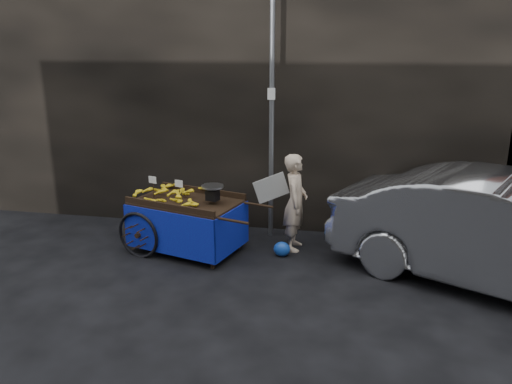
% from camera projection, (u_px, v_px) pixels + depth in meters
% --- Properties ---
extents(ground, '(80.00, 80.00, 0.00)m').
position_uv_depth(ground, '(237.00, 265.00, 7.42)').
color(ground, black).
rests_on(ground, ground).
extents(building_wall, '(13.50, 2.00, 5.00)m').
position_uv_depth(building_wall, '(288.00, 81.00, 9.08)').
color(building_wall, black).
rests_on(building_wall, ground).
extents(street_pole, '(0.12, 0.10, 4.00)m').
position_uv_depth(street_pole, '(272.00, 118.00, 8.02)').
color(street_pole, slate).
rests_on(street_pole, ground).
extents(banana_cart, '(2.39, 1.54, 1.20)m').
position_uv_depth(banana_cart, '(184.00, 205.00, 7.76)').
color(banana_cart, black).
rests_on(banana_cart, ground).
extents(vendor, '(0.82, 0.58, 1.55)m').
position_uv_depth(vendor, '(295.00, 202.00, 7.81)').
color(vendor, beige).
rests_on(vendor, ground).
extents(plastic_bag, '(0.26, 0.21, 0.23)m').
position_uv_depth(plastic_bag, '(282.00, 249.00, 7.70)').
color(plastic_bag, '#1643A9').
rests_on(plastic_bag, ground).
extents(parked_car, '(4.80, 3.42, 1.50)m').
position_uv_depth(parked_car, '(506.00, 235.00, 6.55)').
color(parked_car, silver).
rests_on(parked_car, ground).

